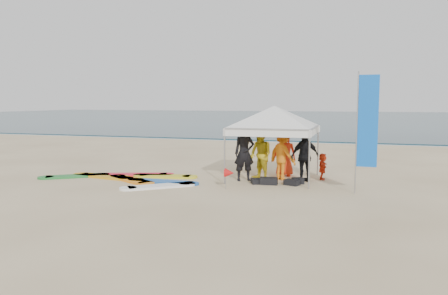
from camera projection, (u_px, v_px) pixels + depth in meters
ground at (191, 202)px, 11.68m from camera, size 120.00×120.00×0.00m
ocean at (334, 118)px, 68.55m from camera, size 160.00×84.00×0.08m
shoreline_foam at (294, 142)px, 28.93m from camera, size 160.00×1.20×0.01m
person_black_a at (244, 153)px, 14.70m from camera, size 0.81×0.71×1.87m
person_yellow at (261, 154)px, 14.87m from camera, size 1.07×1.04×1.74m
person_orange_a at (282, 154)px, 14.88m from camera, size 1.29×1.18×1.74m
person_black_b at (305, 156)px, 14.46m from camera, size 1.06×0.95×1.73m
person_orange_b at (285, 153)px, 15.60m from camera, size 0.91×0.72×1.64m
person_seated at (323, 166)px, 14.92m from camera, size 0.32×0.86×0.91m
canopy_tent at (275, 106)px, 14.82m from camera, size 3.83×3.83×2.89m
feather_flag at (367, 123)px, 12.39m from camera, size 0.59×0.04×3.52m
marker_pennant at (229, 173)px, 13.34m from camera, size 0.28×0.28×0.64m
gear_pile at (275, 181)px, 14.13m from camera, size 1.75×0.82×0.22m
surfboard_spread at (132, 179)px, 14.97m from camera, size 5.49×3.12×0.07m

